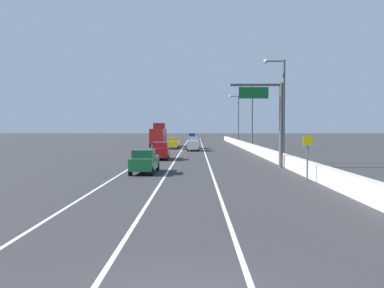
# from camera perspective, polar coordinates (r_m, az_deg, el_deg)

# --- Properties ---
(ground_plane) EXTENTS (320.00, 320.00, 0.00)m
(ground_plane) POSITION_cam_1_polar(r_m,az_deg,el_deg) (71.54, 0.38, -0.39)
(ground_plane) COLOR #2D2D30
(lane_stripe_left) EXTENTS (0.16, 130.00, 0.00)m
(lane_stripe_left) POSITION_cam_1_polar(r_m,az_deg,el_deg) (62.82, -4.67, -0.79)
(lane_stripe_left) COLOR silver
(lane_stripe_left) RESTS_ON ground_plane
(lane_stripe_center) EXTENTS (0.16, 130.00, 0.00)m
(lane_stripe_center) POSITION_cam_1_polar(r_m,az_deg,el_deg) (62.60, -1.48, -0.79)
(lane_stripe_center) COLOR silver
(lane_stripe_center) RESTS_ON ground_plane
(lane_stripe_right) EXTENTS (0.16, 130.00, 0.00)m
(lane_stripe_right) POSITION_cam_1_polar(r_m,az_deg,el_deg) (62.57, 1.72, -0.80)
(lane_stripe_right) COLOR silver
(lane_stripe_right) RESTS_ON ground_plane
(jersey_barrier_right) EXTENTS (0.60, 120.00, 1.10)m
(jersey_barrier_right) POSITION_cam_1_polar(r_m,az_deg,el_deg) (48.24, 10.30, -1.15)
(jersey_barrier_right) COLOR #B2ADA3
(jersey_barrier_right) RESTS_ON ground_plane
(overhead_sign_gantry) EXTENTS (4.68, 0.36, 7.50)m
(overhead_sign_gantry) POSITION_cam_1_polar(r_m,az_deg,el_deg) (34.92, 11.84, 4.32)
(overhead_sign_gantry) COLOR #47474C
(overhead_sign_gantry) RESTS_ON ground_plane
(speed_advisory_sign) EXTENTS (0.60, 0.11, 3.00)m
(speed_advisory_sign) POSITION_cam_1_polar(r_m,az_deg,el_deg) (26.14, 16.66, -1.59)
(speed_advisory_sign) COLOR #4C4C51
(speed_advisory_sign) RESTS_ON ground_plane
(lamp_post_right_second) EXTENTS (2.14, 0.44, 10.26)m
(lamp_post_right_second) POSITION_cam_1_polar(r_m,az_deg,el_deg) (39.22, 13.02, 5.80)
(lamp_post_right_second) COLOR #4C4C51
(lamp_post_right_second) RESTS_ON ground_plane
(lamp_post_right_third) EXTENTS (2.14, 0.44, 10.26)m
(lamp_post_right_third) POSITION_cam_1_polar(r_m,az_deg,el_deg) (60.37, 8.62, 4.64)
(lamp_post_right_third) COLOR #4C4C51
(lamp_post_right_third) RESTS_ON ground_plane
(lamp_post_right_fourth) EXTENTS (2.14, 0.44, 10.26)m
(lamp_post_right_fourth) POSITION_cam_1_polar(r_m,az_deg,el_deg) (81.73, 6.67, 4.08)
(lamp_post_right_fourth) COLOR #4C4C51
(lamp_post_right_fourth) RESTS_ON ground_plane
(car_red_0) EXTENTS (1.97, 4.84, 1.95)m
(car_red_0) POSITION_cam_1_polar(r_m,az_deg,el_deg) (43.05, -4.66, -0.99)
(car_red_0) COLOR red
(car_red_0) RESTS_ON ground_plane
(car_white_1) EXTENTS (1.85, 4.70, 2.13)m
(car_white_1) POSITION_cam_1_polar(r_m,az_deg,el_deg) (58.87, 0.13, 0.03)
(car_white_1) COLOR white
(car_white_1) RESTS_ON ground_plane
(car_blue_2) EXTENTS (1.89, 4.48, 2.03)m
(car_blue_2) POSITION_cam_1_polar(r_m,az_deg,el_deg) (100.61, -0.00, 1.01)
(car_blue_2) COLOR #1E389E
(car_blue_2) RESTS_ON ground_plane
(car_yellow_3) EXTENTS (1.83, 4.25, 1.91)m
(car_yellow_3) POSITION_cam_1_polar(r_m,az_deg,el_deg) (64.21, -2.78, 0.13)
(car_yellow_3) COLOR gold
(car_yellow_3) RESTS_ON ground_plane
(car_silver_4) EXTENTS (2.09, 4.22, 1.89)m
(car_silver_4) POSITION_cam_1_polar(r_m,az_deg,el_deg) (65.23, 0.15, 0.17)
(car_silver_4) COLOR #B7B7BC
(car_silver_4) RESTS_ON ground_plane
(car_green_5) EXTENTS (1.91, 4.55, 1.86)m
(car_green_5) POSITION_cam_1_polar(r_m,az_deg,el_deg) (30.33, -7.01, -2.54)
(car_green_5) COLOR #196033
(car_green_5) RESTS_ON ground_plane
(box_truck) EXTENTS (2.53, 7.71, 4.38)m
(box_truck) POSITION_cam_1_polar(r_m,az_deg,el_deg) (71.92, -4.98, 1.22)
(box_truck) COLOR #A51E19
(box_truck) RESTS_ON ground_plane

